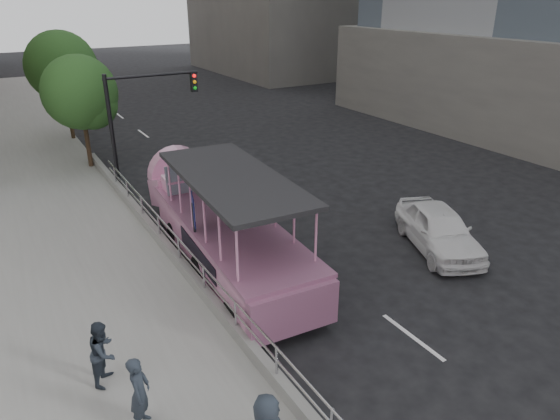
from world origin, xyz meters
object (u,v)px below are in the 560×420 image
object	(u,v)px
duck_boat	(219,224)
parking_sign	(195,229)
street_tree_near	(83,95)
street_tree_far	(64,69)
traffic_signal	(137,112)
car	(439,229)
pedestrian_near	(140,392)
pedestrian_mid	(103,352)

from	to	relation	value
duck_boat	parking_sign	bearing A→B (deg)	-138.78
street_tree_near	street_tree_far	bearing A→B (deg)	88.09
duck_boat	traffic_signal	xyz separation A→B (m)	(-0.16, 8.01, 2.24)
parking_sign	street_tree_far	xyz separation A→B (m)	(-0.32, 18.53, 2.48)
traffic_signal	street_tree_far	size ratio (longest dim) A/B	0.81
car	street_tree_far	xyz separation A→B (m)	(-8.38, 20.72, 3.54)
duck_boat	pedestrian_near	distance (m)	7.46
pedestrian_mid	street_tree_near	world-z (taller)	street_tree_near
car	street_tree_near	bearing A→B (deg)	142.71
car	street_tree_near	world-z (taller)	street_tree_near
pedestrian_mid	street_tree_near	bearing A→B (deg)	23.78
pedestrian_near	traffic_signal	distance (m)	14.86
parking_sign	traffic_signal	bearing A→B (deg)	83.26
car	pedestrian_near	distance (m)	11.56
street_tree_far	pedestrian_near	bearing A→B (deg)	-96.92
traffic_signal	pedestrian_mid	bearing A→B (deg)	-110.25
car	pedestrian_near	xyz separation A→B (m)	(-11.22, -2.75, 0.34)
pedestrian_near	duck_boat	bearing A→B (deg)	-7.20
duck_boat	street_tree_far	bearing A→B (deg)	95.11
street_tree_far	street_tree_near	bearing A→B (deg)	-91.91
car	traffic_signal	xyz separation A→B (m)	(-6.98, 11.29, 2.73)
parking_sign	street_tree_far	size ratio (longest dim) A/B	0.45
pedestrian_near	parking_sign	bearing A→B (deg)	-3.69
pedestrian_mid	traffic_signal	xyz separation A→B (m)	(4.57, 12.39, 2.43)
pedestrian_mid	parking_sign	xyz separation A→B (m)	(3.50, 3.30, 0.75)
pedestrian_near	pedestrian_mid	size ratio (longest dim) A/B	1.05
pedestrian_mid	pedestrian_near	bearing A→B (deg)	-134.26
pedestrian_near	street_tree_near	world-z (taller)	street_tree_near
traffic_signal	street_tree_far	bearing A→B (deg)	98.43
traffic_signal	street_tree_far	distance (m)	9.57
traffic_signal	car	bearing A→B (deg)	-58.27
traffic_signal	street_tree_near	xyz separation A→B (m)	(-1.60, 3.43, 0.32)
duck_boat	street_tree_far	xyz separation A→B (m)	(-1.56, 17.44, 3.05)
car	pedestrian_near	world-z (taller)	pedestrian_near
pedestrian_mid	parking_sign	size ratio (longest dim) A/B	0.53
duck_boat	street_tree_far	distance (m)	17.77
parking_sign	street_tree_near	distance (m)	12.70
car	traffic_signal	size ratio (longest dim) A/B	0.86
duck_boat	pedestrian_mid	world-z (taller)	duck_boat
duck_boat	street_tree_near	distance (m)	11.86
pedestrian_near	street_tree_far	size ratio (longest dim) A/B	0.25
street_tree_far	traffic_signal	bearing A→B (deg)	-81.57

